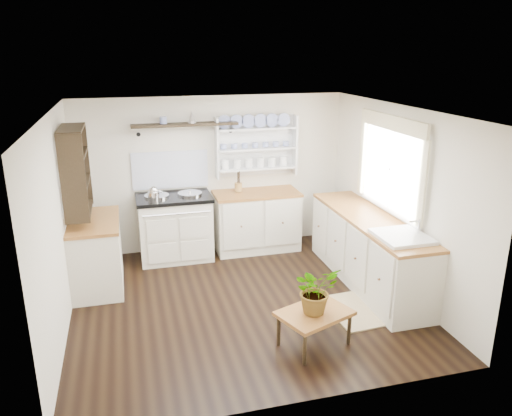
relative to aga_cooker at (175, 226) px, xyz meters
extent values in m
cube|color=black|center=(0.63, -1.57, -0.48)|extent=(4.00, 3.80, 0.01)
cube|color=silver|center=(0.63, 0.33, 0.67)|extent=(4.00, 0.02, 2.30)
cube|color=silver|center=(2.63, -1.57, 0.67)|extent=(0.02, 3.80, 2.30)
cube|color=silver|center=(-1.37, -1.57, 0.67)|extent=(0.02, 3.80, 2.30)
cube|color=white|center=(0.63, -1.57, 1.82)|extent=(4.00, 3.80, 0.01)
cube|color=white|center=(2.59, -1.42, 1.02)|extent=(0.04, 1.40, 1.00)
cube|color=white|center=(2.57, -1.42, 1.02)|extent=(0.02, 1.50, 1.10)
cube|color=#F8F8C7|center=(2.55, -1.42, 1.60)|extent=(0.04, 1.55, 0.18)
cube|color=silver|center=(0.00, 0.00, -0.03)|extent=(1.02, 0.66, 0.90)
cube|color=black|center=(0.00, 0.00, 0.44)|extent=(1.06, 0.70, 0.05)
cylinder|color=silver|center=(-0.23, 0.00, 0.48)|extent=(0.35, 0.35, 0.03)
cylinder|color=silver|center=(0.23, 0.00, 0.48)|extent=(0.35, 0.35, 0.03)
cylinder|color=silver|center=(0.00, -0.37, 0.31)|extent=(0.92, 0.02, 0.02)
cube|color=beige|center=(1.23, 0.03, -0.04)|extent=(1.25, 0.60, 0.88)
cube|color=brown|center=(1.23, 0.03, 0.40)|extent=(1.27, 0.63, 0.04)
cube|color=beige|center=(2.33, -1.47, -0.04)|extent=(0.60, 2.40, 0.88)
cube|color=brown|center=(2.33, -1.47, 0.40)|extent=(0.62, 2.43, 0.04)
cube|color=white|center=(2.33, -2.22, 0.32)|extent=(0.55, 0.60, 0.28)
cylinder|color=silver|center=(2.53, -2.22, 0.52)|extent=(0.02, 0.02, 0.22)
cube|color=beige|center=(-1.07, -0.67, -0.04)|extent=(0.60, 1.10, 0.88)
cube|color=brown|center=(-1.07, -0.67, 0.40)|extent=(0.62, 1.13, 0.04)
cube|color=white|center=(1.28, 0.31, 1.07)|extent=(1.20, 0.03, 0.90)
cube|color=white|center=(1.28, 0.22, 1.07)|extent=(1.20, 0.22, 0.02)
cylinder|color=navy|center=(1.28, 0.23, 1.34)|extent=(0.20, 0.02, 0.20)
cube|color=black|center=(0.23, 0.20, 1.44)|extent=(1.50, 0.24, 0.04)
cone|color=black|center=(-0.42, 0.27, 1.33)|extent=(0.06, 0.20, 0.06)
cone|color=black|center=(0.88, 0.27, 1.33)|extent=(0.06, 0.20, 0.06)
cube|color=black|center=(-1.21, -0.67, 1.07)|extent=(0.28, 0.80, 1.05)
cylinder|color=#A77B3D|center=(0.97, 0.11, 0.49)|extent=(0.11, 0.11, 0.13)
cube|color=brown|center=(1.12, -2.67, -0.12)|extent=(0.84, 0.73, 0.04)
cylinder|color=black|center=(0.91, -2.97, -0.31)|extent=(0.04, 0.04, 0.35)
cylinder|color=black|center=(0.77, -2.59, -0.31)|extent=(0.04, 0.04, 0.35)
cylinder|color=black|center=(1.48, -2.75, -0.31)|extent=(0.04, 0.04, 0.35)
cylinder|color=black|center=(1.34, -2.37, -0.31)|extent=(0.04, 0.04, 0.35)
imported|color=#3F7233|center=(1.12, -2.67, 0.15)|extent=(0.53, 0.49, 0.50)
cube|color=#908454|center=(1.82, -2.13, -0.47)|extent=(0.61, 0.89, 0.02)
camera|label=1|loc=(-0.61, -6.87, 2.46)|focal=35.00mm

